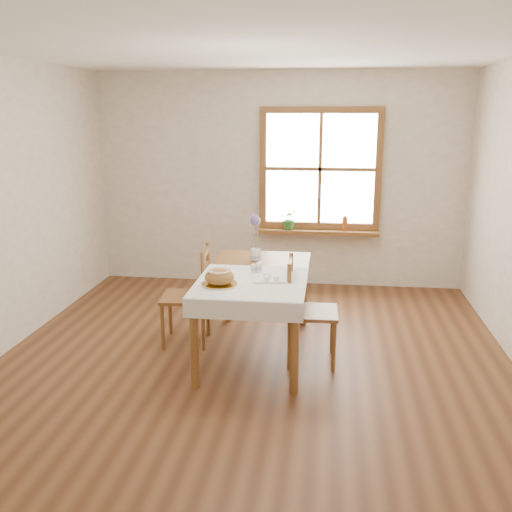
{
  "coord_description": "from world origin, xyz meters",
  "views": [
    {
      "loc": [
        0.61,
        -4.47,
        2.12
      ],
      "look_at": [
        0.0,
        0.3,
        0.9
      ],
      "focal_mm": 40.0,
      "sensor_mm": 36.0,
      "label": 1
    }
  ],
  "objects": [
    {
      "name": "egg_napkin",
      "position": [
        0.15,
        0.07,
        0.77
      ],
      "size": [
        0.31,
        0.28,
        0.01
      ],
      "primitive_type": "cube",
      "rotation": [
        0.0,
        0.0,
        0.14
      ],
      "color": "white",
      "rests_on": "table_linen"
    },
    {
      "name": "table_linen",
      "position": [
        0.0,
        -0.0,
        0.76
      ],
      "size": [
        0.91,
        0.99,
        0.01
      ],
      "primitive_type": "cube",
      "color": "white",
      "rests_on": "dining_table"
    },
    {
      "name": "flower_vase",
      "position": [
        -0.06,
        0.71,
        0.8
      ],
      "size": [
        0.1,
        0.1,
        0.11
      ],
      "primitive_type": "cylinder",
      "rotation": [
        0.0,
        0.0,
        -0.07
      ],
      "color": "silver",
      "rests_on": "dining_table"
    },
    {
      "name": "dining_table",
      "position": [
        0.0,
        0.3,
        0.66
      ],
      "size": [
        0.9,
        1.6,
        0.75
      ],
      "color": "brown",
      "rests_on": "ground"
    },
    {
      "name": "chair_left",
      "position": [
        -0.68,
        0.44,
        0.46
      ],
      "size": [
        0.49,
        0.47,
        0.93
      ],
      "primitive_type": null,
      "rotation": [
        0.0,
        0.0,
        -1.48
      ],
      "color": "brown",
      "rests_on": "ground"
    },
    {
      "name": "lavender_bouquet",
      "position": [
        -0.06,
        0.71,
        1.02
      ],
      "size": [
        0.17,
        0.17,
        0.32
      ],
      "primitive_type": null,
      "color": "#6A589C",
      "rests_on": "flower_vase"
    },
    {
      "name": "eggs",
      "position": [
        0.15,
        0.07,
        0.8
      ],
      "size": [
        0.24,
        0.22,
        0.05
      ],
      "primitive_type": null,
      "rotation": [
        0.0,
        0.0,
        0.14
      ],
      "color": "white",
      "rests_on": "egg_napkin"
    },
    {
      "name": "ground",
      "position": [
        0.0,
        0.0,
        0.0
      ],
      "size": [
        5.0,
        5.0,
        0.0
      ],
      "primitive_type": "plane",
      "color": "brown",
      "rests_on": "ground"
    },
    {
      "name": "window",
      "position": [
        0.5,
        2.47,
        1.45
      ],
      "size": [
        1.46,
        0.08,
        1.46
      ],
      "color": "brown",
      "rests_on": "ground"
    },
    {
      "name": "amber_bottle",
      "position": [
        0.82,
        2.4,
        0.81
      ],
      "size": [
        0.07,
        0.07,
        0.19
      ],
      "primitive_type": "cylinder",
      "rotation": [
        0.0,
        0.0,
        -0.1
      ],
      "color": "#A2501E",
      "rests_on": "window_sill"
    },
    {
      "name": "potted_plant",
      "position": [
        0.15,
        2.4,
        0.81
      ],
      "size": [
        0.24,
        0.26,
        0.2
      ],
      "primitive_type": "imported",
      "rotation": [
        0.0,
        0.0,
        -0.04
      ],
      "color": "#32762F",
      "rests_on": "window_sill"
    },
    {
      "name": "chair_right",
      "position": [
        0.5,
        0.18,
        0.46
      ],
      "size": [
        0.46,
        0.44,
        0.93
      ],
      "primitive_type": null,
      "rotation": [
        0.0,
        0.0,
        1.6
      ],
      "color": "brown",
      "rests_on": "ground"
    },
    {
      "name": "bread_loaf",
      "position": [
        -0.24,
        -0.14,
        0.84
      ],
      "size": [
        0.24,
        0.24,
        0.13
      ],
      "primitive_type": "ellipsoid",
      "color": "#B07C3E",
      "rests_on": "bread_plate"
    },
    {
      "name": "pepper_shaker",
      "position": [
        0.03,
        0.27,
        0.81
      ],
      "size": [
        0.06,
        0.06,
        0.1
      ],
      "primitive_type": "cylinder",
      "rotation": [
        0.0,
        0.0,
        0.27
      ],
      "color": "silver",
      "rests_on": "table_linen"
    },
    {
      "name": "room_walls",
      "position": [
        0.0,
        0.0,
        1.71
      ],
      "size": [
        4.6,
        5.1,
        2.65
      ],
      "color": "white",
      "rests_on": "ground"
    },
    {
      "name": "bread_plate",
      "position": [
        -0.24,
        -0.14,
        0.77
      ],
      "size": [
        0.37,
        0.37,
        0.02
      ],
      "primitive_type": "cylinder",
      "rotation": [
        0.0,
        0.0,
        -0.37
      ],
      "color": "silver",
      "rests_on": "table_linen"
    },
    {
      "name": "salt_shaker",
      "position": [
        -0.02,
        0.25,
        0.8
      ],
      "size": [
        0.06,
        0.06,
        0.08
      ],
      "primitive_type": "cylinder",
      "rotation": [
        0.0,
        0.0,
        -0.32
      ],
      "color": "silver",
      "rests_on": "table_linen"
    },
    {
      "name": "window_sill",
      "position": [
        0.5,
        2.4,
        0.69
      ],
      "size": [
        1.46,
        0.2,
        0.05
      ],
      "color": "brown",
      "rests_on": "ground"
    }
  ]
}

